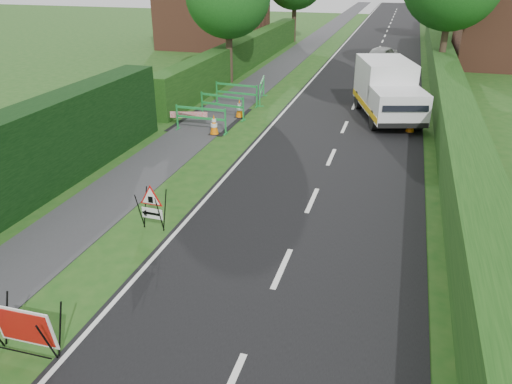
# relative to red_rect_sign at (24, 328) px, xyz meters

# --- Properties ---
(ground) EXTENTS (120.00, 120.00, 0.00)m
(ground) POSITION_rel_red_rect_sign_xyz_m (0.98, 2.67, -0.54)
(ground) COLOR #1A4814
(ground) RESTS_ON ground
(road_surface) EXTENTS (6.00, 90.00, 0.02)m
(road_surface) POSITION_rel_red_rect_sign_xyz_m (3.48, 37.67, -0.53)
(road_surface) COLOR black
(road_surface) RESTS_ON ground
(footpath) EXTENTS (2.00, 90.00, 0.02)m
(footpath) POSITION_rel_red_rect_sign_xyz_m (-2.02, 37.67, -0.53)
(footpath) COLOR #2D2D30
(footpath) RESTS_ON ground
(hedge_west_far) EXTENTS (1.00, 24.00, 1.80)m
(hedge_west_far) POSITION_rel_red_rect_sign_xyz_m (-4.02, 24.67, -0.54)
(hedge_west_far) COLOR #14380F
(hedge_west_far) RESTS_ON ground
(hedge_east) EXTENTS (1.20, 50.00, 1.50)m
(hedge_east) POSITION_rel_red_rect_sign_xyz_m (7.48, 18.67, -0.54)
(hedge_east) COLOR #14380F
(hedge_east) RESTS_ON ground
(house_west) EXTENTS (7.50, 7.40, 7.88)m
(house_west) POSITION_rel_red_rect_sign_xyz_m (-9.02, 32.67, 2.36)
(house_west) COLOR brown
(house_west) RESTS_ON ground
(house_east_b) EXTENTS (7.50, 7.40, 7.88)m
(house_east_b) POSITION_rel_red_rect_sign_xyz_m (12.98, 44.67, 2.36)
(house_east_b) COLOR brown
(house_east_b) RESTS_ON ground
(red_rect_sign) EXTENTS (1.12, 0.68, 0.93)m
(red_rect_sign) POSITION_rel_red_rect_sign_xyz_m (0.00, 0.00, 0.00)
(red_rect_sign) COLOR black
(red_rect_sign) RESTS_ON ground
(triangle_sign) EXTENTS (0.72, 0.72, 1.01)m
(triangle_sign) POSITION_rel_red_rect_sign_xyz_m (-0.00, 4.46, 0.16)
(triangle_sign) COLOR black
(triangle_sign) RESTS_ON ground
(works_van) EXTENTS (3.29, 5.34, 2.28)m
(works_van) POSITION_rel_red_rect_sign_xyz_m (4.93, 16.09, 0.67)
(works_van) COLOR silver
(works_van) RESTS_ON ground
(traffic_cone_0) EXTENTS (0.38, 0.38, 0.79)m
(traffic_cone_0) POSITION_rel_red_rect_sign_xyz_m (5.98, 14.26, -0.14)
(traffic_cone_0) COLOR black
(traffic_cone_0) RESTS_ON ground
(traffic_cone_1) EXTENTS (0.38, 0.38, 0.79)m
(traffic_cone_1) POSITION_rel_red_rect_sign_xyz_m (5.85, 15.86, -0.14)
(traffic_cone_1) COLOR black
(traffic_cone_1) RESTS_ON ground
(traffic_cone_2) EXTENTS (0.38, 0.38, 0.79)m
(traffic_cone_2) POSITION_rel_red_rect_sign_xyz_m (6.13, 18.01, -0.14)
(traffic_cone_2) COLOR black
(traffic_cone_2) RESTS_ON ground
(traffic_cone_3) EXTENTS (0.38, 0.38, 0.79)m
(traffic_cone_3) POSITION_rel_red_rect_sign_xyz_m (-1.18, 11.87, -0.14)
(traffic_cone_3) COLOR black
(traffic_cone_3) RESTS_ON ground
(traffic_cone_4) EXTENTS (0.38, 0.38, 0.79)m
(traffic_cone_4) POSITION_rel_red_rect_sign_xyz_m (-0.98, 14.34, -0.14)
(traffic_cone_4) COLOR black
(traffic_cone_4) RESTS_ON ground
(ped_barrier_0) EXTENTS (2.06, 0.37, 1.00)m
(ped_barrier_0) POSITION_rel_red_rect_sign_xyz_m (-1.79, 12.05, 0.09)
(ped_barrier_0) COLOR #188936
(ped_barrier_0) RESTS_ON ground
(ped_barrier_1) EXTENTS (2.09, 0.71, 1.00)m
(ped_barrier_1) POSITION_rel_red_rect_sign_xyz_m (-1.66, 14.10, 0.09)
(ped_barrier_1) COLOR #188936
(ped_barrier_1) RESTS_ON ground
(ped_barrier_2) EXTENTS (2.08, 0.53, 1.00)m
(ped_barrier_2) POSITION_rel_red_rect_sign_xyz_m (-1.74, 16.23, 0.09)
(ped_barrier_2) COLOR #188936
(ped_barrier_2) RESTS_ON ground
(ped_barrier_3) EXTENTS (0.72, 2.09, 1.00)m
(ped_barrier_3) POSITION_rel_red_rect_sign_xyz_m (-0.82, 17.25, 0.09)
(ped_barrier_3) COLOR #188936
(ped_barrier_3) RESTS_ON ground
(redwhite_plank) EXTENTS (1.47, 0.39, 0.25)m
(redwhite_plank) POSITION_rel_red_rect_sign_xyz_m (-2.56, 12.65, -0.54)
(redwhite_plank) COLOR red
(redwhite_plank) RESTS_ON ground
(hatchback_car) EXTENTS (2.41, 3.82, 1.21)m
(hatchback_car) POSITION_rel_red_rect_sign_xyz_m (3.91, 27.46, 0.07)
(hatchback_car) COLOR silver
(hatchback_car) RESTS_ON ground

